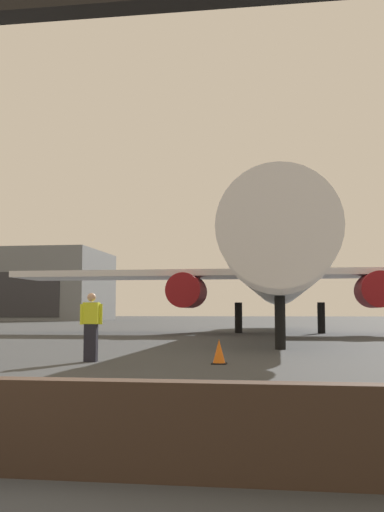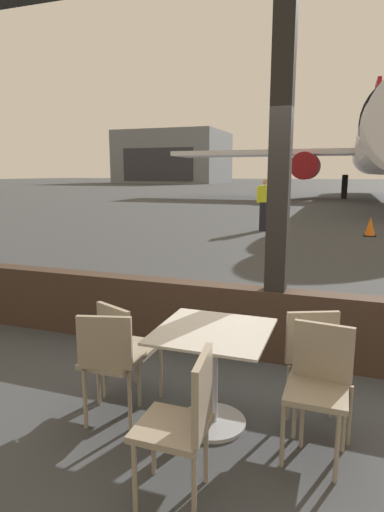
{
  "view_description": "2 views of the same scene",
  "coord_description": "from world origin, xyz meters",
  "px_view_note": "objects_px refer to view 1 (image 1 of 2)",
  "views": [
    {
      "loc": [
        2.82,
        -4.54,
        1.27
      ],
      "look_at": [
        0.47,
        11.59,
        2.79
      ],
      "focal_mm": 41.75,
      "sensor_mm": 36.0,
      "label": 1
    },
    {
      "loc": [
        0.61,
        -4.24,
        1.9
      ],
      "look_at": [
        -0.79,
        -0.29,
        1.09
      ],
      "focal_mm": 30.25,
      "sensor_mm": 36.0,
      "label": 2
    }
  ],
  "objects_px": {
    "ground_crew_worker": "(91,326)",
    "traffic_cone": "(219,352)",
    "airplane": "(279,267)",
    "distant_hangar": "(35,286)"
  },
  "relations": [
    {
      "from": "airplane",
      "to": "distant_hangar",
      "type": "distance_m",
      "value": 61.09
    },
    {
      "from": "ground_crew_worker",
      "to": "traffic_cone",
      "type": "bearing_deg",
      "value": -3.55
    },
    {
      "from": "airplane",
      "to": "traffic_cone",
      "type": "bearing_deg",
      "value": -94.59
    },
    {
      "from": "ground_crew_worker",
      "to": "traffic_cone",
      "type": "xyz_separation_m",
      "value": [
        3.29,
        -0.2,
        -0.62
      ]
    },
    {
      "from": "traffic_cone",
      "to": "airplane",
      "type": "bearing_deg",
      "value": 85.41
    },
    {
      "from": "distant_hangar",
      "to": "ground_crew_worker",
      "type": "bearing_deg",
      "value": -65.81
    },
    {
      "from": "distant_hangar",
      "to": "airplane",
      "type": "bearing_deg",
      "value": -54.61
    },
    {
      "from": "distant_hangar",
      "to": "traffic_cone",
      "type": "bearing_deg",
      "value": -63.62
    },
    {
      "from": "airplane",
      "to": "traffic_cone",
      "type": "xyz_separation_m",
      "value": [
        -1.49,
        -18.53,
        -3.41
      ]
    },
    {
      "from": "airplane",
      "to": "traffic_cone",
      "type": "height_order",
      "value": "airplane"
    }
  ]
}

